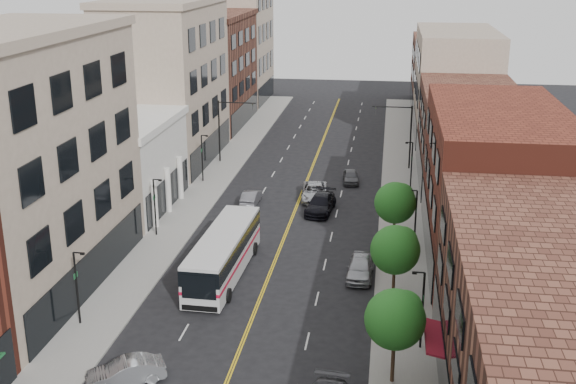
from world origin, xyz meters
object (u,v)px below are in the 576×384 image
at_px(car_parked_far, 360,267).
at_px(car_lane_behind, 251,197).
at_px(city_bus, 223,252).
at_px(car_lane_b, 315,192).
at_px(car_lane_c, 351,177).
at_px(car_angle_b, 126,372).
at_px(car_lane_a, 321,204).

bearing_deg(car_parked_far, car_lane_behind, 128.02).
height_order(city_bus, car_lane_b, city_bus).
relative_size(car_lane_b, car_lane_c, 1.41).
height_order(car_angle_b, car_parked_far, car_parked_far).
distance_m(car_angle_b, car_parked_far, 20.41).
bearing_deg(car_parked_far, car_lane_c, 97.00).
height_order(car_lane_a, car_lane_c, car_lane_a).
bearing_deg(car_angle_b, car_lane_a, 135.57).
relative_size(car_parked_far, car_lane_a, 0.85).
distance_m(city_bus, car_angle_b, 15.26).
distance_m(car_parked_far, car_lane_c, 24.03).
height_order(city_bus, car_parked_far, city_bus).
relative_size(car_angle_b, car_lane_a, 0.78).
distance_m(car_lane_a, car_lane_c, 10.04).
bearing_deg(car_lane_c, car_lane_b, -123.86).
xyz_separation_m(city_bus, car_lane_c, (8.11, 25.06, -1.26)).
distance_m(car_angle_b, car_lane_c, 41.41).
bearing_deg(city_bus, car_angle_b, -96.63).
bearing_deg(car_lane_a, car_angle_b, -99.09).
bearing_deg(car_lane_b, car_parked_far, -79.23).
xyz_separation_m(car_lane_b, car_lane_c, (3.21, 6.08, -0.10)).
bearing_deg(city_bus, car_lane_b, 77.25).
relative_size(city_bus, car_lane_behind, 3.16).
height_order(car_lane_behind, car_lane_b, car_lane_b).
xyz_separation_m(car_parked_far, car_lane_behind, (-11.35, 15.56, -0.13)).
xyz_separation_m(car_lane_behind, car_lane_b, (6.01, 2.29, 0.10)).
height_order(car_parked_far, car_lane_behind, car_parked_far).
relative_size(car_lane_behind, car_lane_c, 1.04).
xyz_separation_m(car_parked_far, car_lane_a, (-4.38, 14.14, 0.00)).
bearing_deg(car_lane_c, car_lane_behind, -143.75).
bearing_deg(car_lane_c, car_parked_far, -90.90).
relative_size(city_bus, car_angle_b, 2.98).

